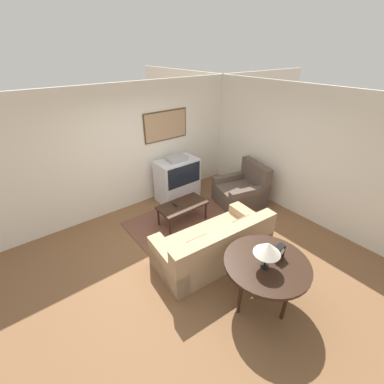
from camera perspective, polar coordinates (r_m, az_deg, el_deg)
ground_plane at (r=4.88m, az=-0.11°, el=-12.71°), size 12.00×12.00×0.00m
wall_back at (r=5.78m, az=-13.23°, el=9.35°), size 12.00×0.10×2.70m
wall_right at (r=5.94m, az=20.62°, el=8.71°), size 0.06×12.00×2.70m
area_rug at (r=5.52m, az=-1.78°, el=-6.82°), size 2.18×1.65×0.01m
tv at (r=6.15m, az=-3.29°, el=2.83°), size 0.98×0.60×1.10m
couch at (r=4.54m, az=4.97°, el=-11.76°), size 2.07×1.09×0.82m
armchair at (r=6.17m, az=10.88°, el=0.15°), size 1.19×1.16×0.97m
coffee_table at (r=5.32m, az=-2.16°, el=-3.19°), size 1.02×0.53×0.45m
console_table at (r=3.76m, az=16.24°, el=-15.48°), size 1.16×1.16×0.76m
table_lamp at (r=3.43m, az=16.46°, el=-11.93°), size 0.35×0.35×0.41m
mantel_clock at (r=3.77m, az=18.72°, el=-12.47°), size 0.16×0.10×0.19m
remote at (r=5.27m, az=-3.83°, el=-2.87°), size 0.05×0.16×0.02m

